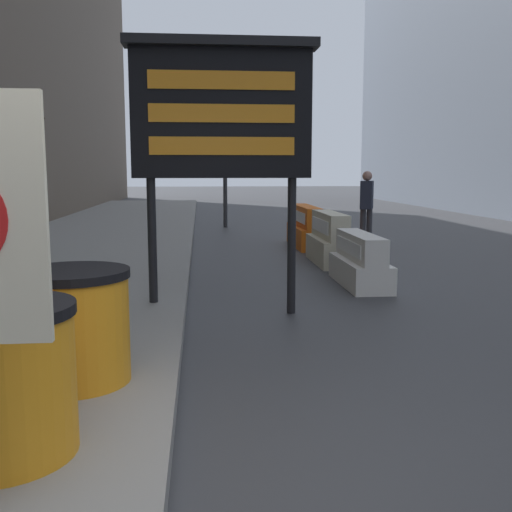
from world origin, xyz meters
TOP-DOWN VIEW (x-y plane):
  - bare_tree at (-3.73, 10.04)m, footprint 1.65×1.77m
  - barrel_drum_middle at (-0.73, 1.57)m, footprint 0.82×0.82m
  - message_board at (0.44, 4.15)m, footprint 2.13×0.36m
  - jersey_barrier_white at (2.51, 5.79)m, footprint 0.56×1.68m
  - jersey_barrier_cream at (2.51, 7.88)m, footprint 0.57×1.71m
  - jersey_barrier_orange_far at (2.51, 10.30)m, footprint 0.56×2.08m
  - traffic_cone_near at (2.40, 8.23)m, footprint 0.31×0.31m
  - traffic_light_near_curb at (0.92, 14.87)m, footprint 0.28×0.44m
  - pedestrian_worker at (3.97, 10.69)m, footprint 0.40×0.50m

SIDE VIEW (x-z plane):
  - traffic_cone_near at x=2.40m, z-range -0.01..0.55m
  - jersey_barrier_white at x=2.51m, z-range -0.05..0.71m
  - jersey_barrier_orange_far at x=2.51m, z-range -0.05..0.84m
  - jersey_barrier_cream at x=2.51m, z-range -0.06..0.87m
  - barrel_drum_middle at x=-0.73m, z-range 0.17..0.98m
  - pedestrian_worker at x=3.97m, z-range 0.15..1.80m
  - bare_tree at x=-3.73m, z-range 0.15..3.44m
  - message_board at x=0.44m, z-range 0.75..3.85m
  - traffic_light_near_curb at x=0.92m, z-range 0.92..5.03m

